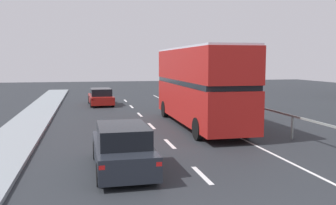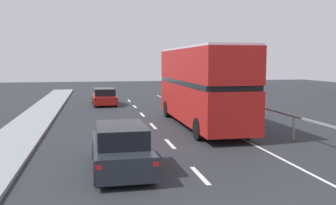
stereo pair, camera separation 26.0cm
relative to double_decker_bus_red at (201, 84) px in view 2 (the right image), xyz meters
The scene contains 5 objects.
lane_paint_markings 5.33m from the double_decker_bus_red, 93.41° to the right, with size 3.53×46.00×0.01m.
bridge_side_railing 5.31m from the double_decker_bus_red, 53.49° to the right, with size 0.10×42.00×1.08m.
double_decker_bus_red is the anchor object (origin of this frame).
hatchback_car_near 8.86m from the double_decker_bus_red, 123.38° to the right, with size 1.79×4.35×1.47m.
sedan_car_ahead 12.11m from the double_decker_bus_red, 113.32° to the left, with size 1.95×4.33×1.34m.
Camera 2 is at (-3.14, -5.86, 3.44)m, focal length 39.94 mm.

